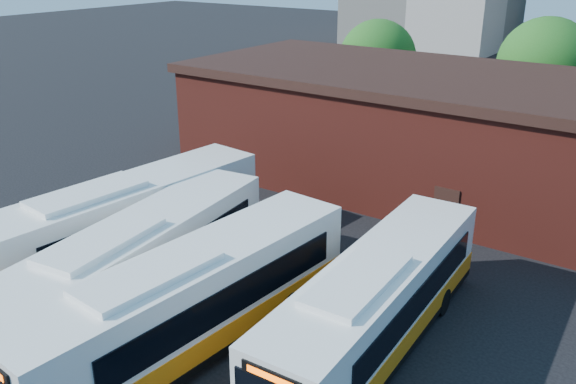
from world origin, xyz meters
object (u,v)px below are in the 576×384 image
Objects in this scene: bus_west at (126,225)px; bus_east at (376,308)px; bus_mideast at (192,306)px; bus_midwest at (138,270)px.

bus_west reaches higher than bus_east.
bus_mideast is 6.05m from bus_east.
bus_mideast is (6.70, -3.03, -0.02)m from bus_west.
bus_east is (4.95, 3.47, -0.09)m from bus_mideast.
bus_midwest reaches higher than bus_east.
bus_midwest is 8.74m from bus_east.
bus_west reaches higher than bus_midwest.
bus_mideast is at bearing -18.69° from bus_west.
bus_west is at bearing 160.28° from bus_mideast.
bus_mideast is 1.06× the size of bus_east.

